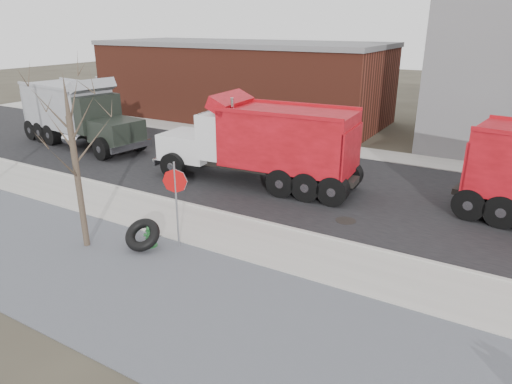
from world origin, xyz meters
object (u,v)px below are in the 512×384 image
Objects in this scene: fire_hydrant at (150,237)px; dump_truck_red_b at (262,141)px; stop_sign at (176,190)px; dump_truck_grey at (78,111)px; truck_tire at (143,235)px.

dump_truck_red_b is at bearing 72.49° from fire_hydrant.
dump_truck_red_b is (-0.71, 6.32, 0.03)m from stop_sign.
fire_hydrant is 14.11m from dump_truck_grey.
dump_truck_red_b is 1.05× the size of dump_truck_grey.
fire_hydrant is at bearing -149.83° from stop_sign.
truck_tire is 14.15m from dump_truck_grey.
dump_truck_grey is (-11.85, 7.60, 1.40)m from truck_tire.
truck_tire is 0.14× the size of dump_truck_red_b.
dump_truck_red_b is (0.11, 6.99, 1.40)m from truck_tire.
stop_sign is (0.73, 0.44, 1.50)m from fire_hydrant.
truck_tire is 0.15× the size of dump_truck_grey.
fire_hydrant is 0.08× the size of dump_truck_red_b.
dump_truck_grey is (-12.67, 6.93, 0.04)m from stop_sign.
dump_truck_grey reaches higher than dump_truck_red_b.
dump_truck_grey is (-11.96, 0.61, 0.00)m from dump_truck_red_b.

